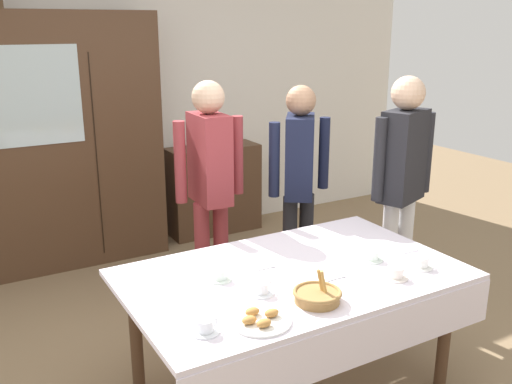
{
  "coord_description": "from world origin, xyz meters",
  "views": [
    {
      "loc": [
        -1.58,
        -2.55,
        2.04
      ],
      "look_at": [
        0.0,
        0.2,
        1.1
      ],
      "focal_mm": 39.85,
      "sensor_mm": 36.0,
      "label": 1
    }
  ],
  "objects_px": {
    "spoon_front_edge": "(413,251)",
    "tea_cup_center": "(220,275)",
    "dining_table": "(296,289)",
    "tea_cup_near_right": "(396,274)",
    "tea_cup_far_right": "(421,263)",
    "bread_basket": "(317,295)",
    "spoon_far_right": "(339,278)",
    "wall_cabinet": "(32,146)",
    "book_stack": "(212,141)",
    "bookshelf_low": "(214,189)",
    "pastry_plate": "(260,320)",
    "person_beside_shelf": "(299,172)",
    "tea_cup_back_edge": "(206,327)",
    "spoon_near_left": "(270,267)",
    "person_by_cabinet": "(402,172)",
    "tea_cup_far_left": "(262,289)",
    "tea_cup_near_left": "(372,256)",
    "person_behind_table_right": "(210,175)"
  },
  "relations": [
    {
      "from": "bookshelf_low",
      "to": "person_beside_shelf",
      "type": "xyz_separation_m",
      "value": [
        -0.05,
        -1.59,
        0.55
      ]
    },
    {
      "from": "tea_cup_back_edge",
      "to": "person_beside_shelf",
      "type": "height_order",
      "value": "person_beside_shelf"
    },
    {
      "from": "wall_cabinet",
      "to": "person_behind_table_right",
      "type": "distance_m",
      "value": 1.71
    },
    {
      "from": "tea_cup_center",
      "to": "tea_cup_back_edge",
      "type": "distance_m",
      "value": 0.53
    },
    {
      "from": "tea_cup_far_right",
      "to": "bread_basket",
      "type": "xyz_separation_m",
      "value": [
        -0.73,
        -0.04,
        0.01
      ]
    },
    {
      "from": "spoon_front_edge",
      "to": "tea_cup_center",
      "type": "bearing_deg",
      "value": 169.08
    },
    {
      "from": "tea_cup_far_left",
      "to": "pastry_plate",
      "type": "height_order",
      "value": "tea_cup_far_left"
    },
    {
      "from": "spoon_far_right",
      "to": "person_behind_table_right",
      "type": "distance_m",
      "value": 1.35
    },
    {
      "from": "book_stack",
      "to": "person_by_cabinet",
      "type": "xyz_separation_m",
      "value": [
        0.43,
        -2.15,
        0.11
      ]
    },
    {
      "from": "book_stack",
      "to": "spoon_far_right",
      "type": "height_order",
      "value": "book_stack"
    },
    {
      "from": "tea_cup_far_left",
      "to": "spoon_near_left",
      "type": "bearing_deg",
      "value": 51.27
    },
    {
      "from": "dining_table",
      "to": "tea_cup_near_right",
      "type": "xyz_separation_m",
      "value": [
        0.43,
        -0.31,
        0.12
      ]
    },
    {
      "from": "wall_cabinet",
      "to": "person_beside_shelf",
      "type": "xyz_separation_m",
      "value": [
        1.62,
        -1.54,
        -0.09
      ]
    },
    {
      "from": "spoon_near_left",
      "to": "person_by_cabinet",
      "type": "height_order",
      "value": "person_by_cabinet"
    },
    {
      "from": "spoon_front_edge",
      "to": "person_behind_table_right",
      "type": "bearing_deg",
      "value": 120.33
    },
    {
      "from": "wall_cabinet",
      "to": "spoon_near_left",
      "type": "bearing_deg",
      "value": -71.53
    },
    {
      "from": "bookshelf_low",
      "to": "tea_cup_center",
      "type": "distance_m",
      "value": 2.77
    },
    {
      "from": "tea_cup_far_right",
      "to": "pastry_plate",
      "type": "height_order",
      "value": "tea_cup_far_right"
    },
    {
      "from": "tea_cup_near_right",
      "to": "spoon_front_edge",
      "type": "height_order",
      "value": "tea_cup_near_right"
    },
    {
      "from": "wall_cabinet",
      "to": "bread_basket",
      "type": "xyz_separation_m",
      "value": [
        0.81,
        -2.9,
        -0.29
      ]
    },
    {
      "from": "bread_basket",
      "to": "person_behind_table_right",
      "type": "distance_m",
      "value": 1.5
    },
    {
      "from": "tea_cup_near_left",
      "to": "person_behind_table_right",
      "type": "relative_size",
      "value": 0.08
    },
    {
      "from": "tea_cup_near_right",
      "to": "person_by_cabinet",
      "type": "distance_m",
      "value": 1.14
    },
    {
      "from": "tea_cup_far_left",
      "to": "tea_cup_back_edge",
      "type": "bearing_deg",
      "value": -153.68
    },
    {
      "from": "wall_cabinet",
      "to": "book_stack",
      "type": "height_order",
      "value": "wall_cabinet"
    },
    {
      "from": "dining_table",
      "to": "tea_cup_near_right",
      "type": "height_order",
      "value": "tea_cup_near_right"
    },
    {
      "from": "bookshelf_low",
      "to": "person_by_cabinet",
      "type": "height_order",
      "value": "person_by_cabinet"
    },
    {
      "from": "tea_cup_far_left",
      "to": "pastry_plate",
      "type": "distance_m",
      "value": 0.28
    },
    {
      "from": "tea_cup_center",
      "to": "spoon_far_right",
      "type": "bearing_deg",
      "value": -28.4
    },
    {
      "from": "pastry_plate",
      "to": "spoon_front_edge",
      "type": "height_order",
      "value": "pastry_plate"
    },
    {
      "from": "tea_cup_far_left",
      "to": "spoon_far_right",
      "type": "relative_size",
      "value": 1.09
    },
    {
      "from": "spoon_near_left",
      "to": "person_by_cabinet",
      "type": "bearing_deg",
      "value": 15.1
    },
    {
      "from": "tea_cup_near_left",
      "to": "person_beside_shelf",
      "type": "bearing_deg",
      "value": 77.5
    },
    {
      "from": "tea_cup_far_right",
      "to": "spoon_far_right",
      "type": "bearing_deg",
      "value": 166.3
    },
    {
      "from": "tea_cup_center",
      "to": "person_behind_table_right",
      "type": "height_order",
      "value": "person_behind_table_right"
    },
    {
      "from": "tea_cup_far_left",
      "to": "bread_basket",
      "type": "height_order",
      "value": "bread_basket"
    },
    {
      "from": "bread_basket",
      "to": "book_stack",
      "type": "bearing_deg",
      "value": 73.69
    },
    {
      "from": "bookshelf_low",
      "to": "person_by_cabinet",
      "type": "xyz_separation_m",
      "value": [
        0.43,
        -2.15,
        0.61
      ]
    },
    {
      "from": "tea_cup_back_edge",
      "to": "tea_cup_far_right",
      "type": "relative_size",
      "value": 1.0
    },
    {
      "from": "pastry_plate",
      "to": "person_by_cabinet",
      "type": "distance_m",
      "value": 1.86
    },
    {
      "from": "spoon_near_left",
      "to": "person_by_cabinet",
      "type": "relative_size",
      "value": 0.07
    },
    {
      "from": "tea_cup_near_left",
      "to": "tea_cup_back_edge",
      "type": "relative_size",
      "value": 1.0
    },
    {
      "from": "tea_cup_near_left",
      "to": "pastry_plate",
      "type": "bearing_deg",
      "value": -162.25
    },
    {
      "from": "wall_cabinet",
      "to": "spoon_front_edge",
      "type": "relative_size",
      "value": 18.05
    },
    {
      "from": "spoon_front_edge",
      "to": "tea_cup_near_right",
      "type": "bearing_deg",
      "value": -147.17
    },
    {
      "from": "bookshelf_low",
      "to": "tea_cup_center",
      "type": "height_order",
      "value": "bookshelf_low"
    },
    {
      "from": "person_behind_table_right",
      "to": "person_beside_shelf",
      "type": "bearing_deg",
      "value": -9.63
    },
    {
      "from": "spoon_near_left",
      "to": "bread_basket",
      "type": "bearing_deg",
      "value": -90.83
    },
    {
      "from": "tea_cup_near_left",
      "to": "person_by_cabinet",
      "type": "relative_size",
      "value": 0.08
    },
    {
      "from": "bookshelf_low",
      "to": "tea_cup_far_right",
      "type": "bearing_deg",
      "value": -92.57
    }
  ]
}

